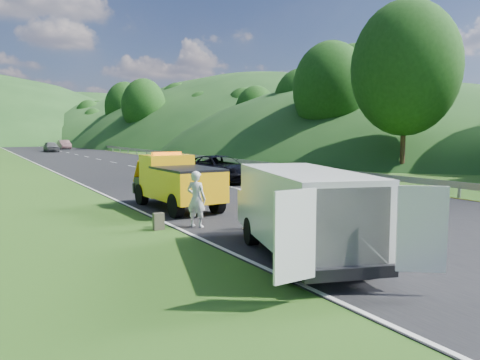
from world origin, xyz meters
TOP-DOWN VIEW (x-y plane):
  - ground at (0.00, 0.00)m, footprint 320.00×320.00m
  - road_surface at (3.00, 40.00)m, footprint 14.00×200.00m
  - guardrail at (10.30, 52.50)m, footprint 0.06×140.00m
  - tree_line_right at (23.00, 60.00)m, footprint 14.00×140.00m
  - hills_backdrop at (6.50, 134.70)m, footprint 201.00×288.60m
  - tow_truck at (-2.40, 4.86)m, footprint 2.10×5.31m
  - white_van at (-2.62, -3.58)m, footprint 4.39×6.69m
  - woman at (-3.29, 1.10)m, footprint 0.78×0.83m
  - child at (-2.01, -0.16)m, footprint 0.63×0.61m
  - worker at (-1.47, -5.32)m, footprint 1.07×0.62m
  - suitcase at (-4.48, 1.39)m, footprint 0.34×0.19m
  - spare_tire at (-1.11, -5.33)m, footprint 0.66×0.66m
  - passing_suv at (3.82, 12.89)m, footprint 3.38×6.09m
  - dist_car_a at (1.39, 62.20)m, footprint 1.85×4.61m
  - dist_car_b at (5.12, 72.94)m, footprint 1.66×4.77m
  - dist_car_c at (1.72, 93.36)m, footprint 2.14×5.27m

SIDE VIEW (x-z plane):
  - ground at x=0.00m, z-range 0.00..0.00m
  - guardrail at x=10.30m, z-range -0.76..0.76m
  - tree_line_right at x=23.00m, z-range -7.00..7.00m
  - hills_backdrop at x=6.50m, z-range -22.00..22.00m
  - woman at x=-3.29m, z-range -0.92..0.92m
  - child at x=-2.01m, z-range -0.51..0.51m
  - worker at x=-1.47m, z-range -0.82..0.82m
  - spare_tire at x=-1.11m, z-range -0.10..0.10m
  - passing_suv at x=3.82m, z-range -0.81..0.81m
  - dist_car_a at x=1.39m, z-range -0.79..0.79m
  - dist_car_b at x=5.12m, z-range -0.79..0.79m
  - dist_car_c at x=1.72m, z-range -0.76..0.76m
  - road_surface at x=3.00m, z-range 0.00..0.02m
  - suitcase at x=-4.48m, z-range 0.00..0.54m
  - tow_truck at x=-2.40m, z-range -0.02..2.24m
  - white_van at x=-2.62m, z-range 0.14..2.34m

